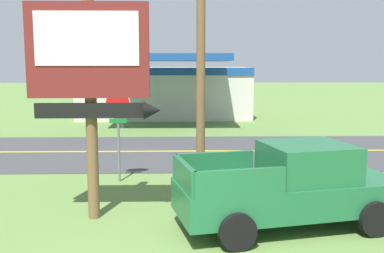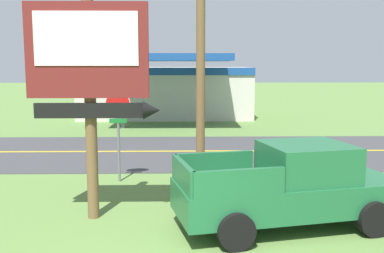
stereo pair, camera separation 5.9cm
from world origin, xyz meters
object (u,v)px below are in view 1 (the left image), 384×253
at_px(utility_pole, 201,29).
at_px(gas_station, 165,90).
at_px(stop_sign, 118,120).
at_px(pickup_green_parked_on_lawn, 291,187).
at_px(motel_sign, 92,71).

bearing_deg(utility_pole, gas_station, 95.04).
xyz_separation_m(stop_sign, utility_pole, (2.60, -1.17, 2.76)).
bearing_deg(pickup_green_parked_on_lawn, stop_sign, 137.29).
xyz_separation_m(motel_sign, stop_sign, (0.09, 3.62, -1.61)).
relative_size(motel_sign, stop_sign, 1.87).
xyz_separation_m(motel_sign, utility_pole, (2.69, 2.45, 1.15)).
bearing_deg(gas_station, stop_sign, -92.81).
height_order(gas_station, pickup_green_parked_on_lawn, gas_station).
bearing_deg(motel_sign, pickup_green_parked_on_lawn, -7.41).
xyz_separation_m(stop_sign, gas_station, (0.89, 18.16, -0.08)).
relative_size(stop_sign, pickup_green_parked_on_lawn, 0.54).
height_order(motel_sign, stop_sign, motel_sign).
height_order(stop_sign, pickup_green_parked_on_lawn, stop_sign).
bearing_deg(motel_sign, utility_pole, 42.34).
xyz_separation_m(stop_sign, pickup_green_parked_on_lawn, (4.58, -4.23, -1.06)).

